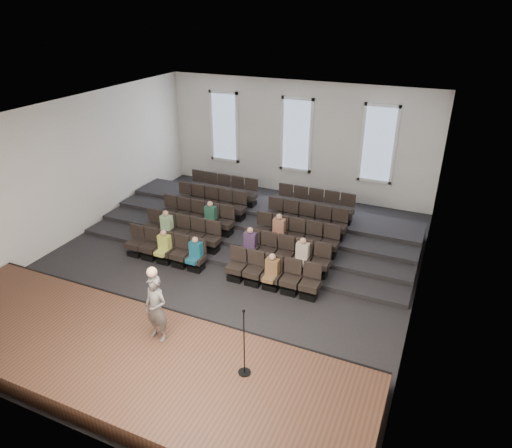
# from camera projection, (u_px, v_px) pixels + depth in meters

# --- Properties ---
(ground) EXTENTS (14.00, 14.00, 0.00)m
(ground) POSITION_uv_depth(u_px,v_px,m) (225.00, 265.00, 15.16)
(ground) COLOR black
(ground) RESTS_ON ground
(ceiling) EXTENTS (12.00, 14.00, 0.02)m
(ceiling) POSITION_uv_depth(u_px,v_px,m) (219.00, 114.00, 12.96)
(ceiling) COLOR white
(ceiling) RESTS_ON ground
(wall_back) EXTENTS (12.00, 0.04, 5.00)m
(wall_back) POSITION_uv_depth(u_px,v_px,m) (297.00, 139.00, 19.84)
(wall_back) COLOR silver
(wall_back) RESTS_ON ground
(wall_front) EXTENTS (12.00, 0.04, 5.00)m
(wall_front) POSITION_uv_depth(u_px,v_px,m) (44.00, 332.00, 8.29)
(wall_front) COLOR silver
(wall_front) RESTS_ON ground
(wall_left) EXTENTS (0.04, 14.00, 5.00)m
(wall_left) POSITION_uv_depth(u_px,v_px,m) (72.00, 170.00, 16.24)
(wall_left) COLOR silver
(wall_left) RESTS_ON ground
(wall_right) EXTENTS (0.04, 14.00, 5.00)m
(wall_right) POSITION_uv_depth(u_px,v_px,m) (427.00, 232.00, 11.89)
(wall_right) COLOR silver
(wall_right) RESTS_ON ground
(stage) EXTENTS (11.80, 3.60, 0.50)m
(stage) POSITION_uv_depth(u_px,v_px,m) (126.00, 359.00, 10.86)
(stage) COLOR #4D2E21
(stage) RESTS_ON ground
(stage_lip) EXTENTS (11.80, 0.06, 0.52)m
(stage_lip) POSITION_uv_depth(u_px,v_px,m) (168.00, 316.00, 12.32)
(stage_lip) COLOR black
(stage_lip) RESTS_ON ground
(risers) EXTENTS (11.80, 4.80, 0.60)m
(risers) POSITION_uv_depth(u_px,v_px,m) (262.00, 222.00, 17.69)
(risers) COLOR black
(risers) RESTS_ON ground
(seating_rows) EXTENTS (6.80, 4.70, 1.67)m
(seating_rows) POSITION_uv_depth(u_px,v_px,m) (244.00, 228.00, 16.13)
(seating_rows) COLOR black
(seating_rows) RESTS_ON ground
(windows) EXTENTS (8.44, 0.10, 3.24)m
(windows) POSITION_uv_depth(u_px,v_px,m) (296.00, 135.00, 19.69)
(windows) COLOR white
(windows) RESTS_ON wall_back
(audience) EXTENTS (5.45, 2.64, 1.10)m
(audience) POSITION_uv_depth(u_px,v_px,m) (228.00, 240.00, 15.07)
(audience) COLOR #B5C04D
(audience) RESTS_ON seating_rows
(speaker) EXTENTS (0.68, 0.49, 1.73)m
(speaker) POSITION_uv_depth(u_px,v_px,m) (156.00, 308.00, 10.79)
(speaker) COLOR #5A5856
(speaker) RESTS_ON stage
(mic_stand) EXTENTS (0.29, 0.29, 1.72)m
(mic_stand) POSITION_uv_depth(u_px,v_px,m) (244.00, 355.00, 9.88)
(mic_stand) COLOR black
(mic_stand) RESTS_ON stage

